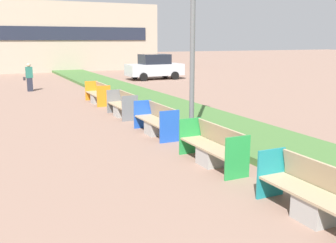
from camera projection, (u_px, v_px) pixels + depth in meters
planter_grass_strip at (236, 132)px, 12.35m from camera, size 2.80×120.00×0.18m
building_backdrop at (66, 37)px, 39.65m from camera, size 16.55×8.59×6.30m
bench_teal_frame at (318, 199)px, 6.43m from camera, size 0.65×2.30×0.94m
bench_green_frame at (213, 150)px, 9.33m from camera, size 0.65×2.17×0.94m
bench_blue_frame at (156, 123)px, 12.32m from camera, size 0.65×2.16×0.94m
bench_grey_frame at (123, 107)px, 15.22m from camera, size 0.65×1.94×0.94m
bench_orange_frame at (98, 95)px, 18.39m from camera, size 0.65×2.21×0.94m
pedestrian_walking at (29, 77)px, 22.52m from camera, size 0.53×0.24×1.62m
parked_car_distant at (155, 67)px, 29.36m from camera, size 4.23×2.00×1.86m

